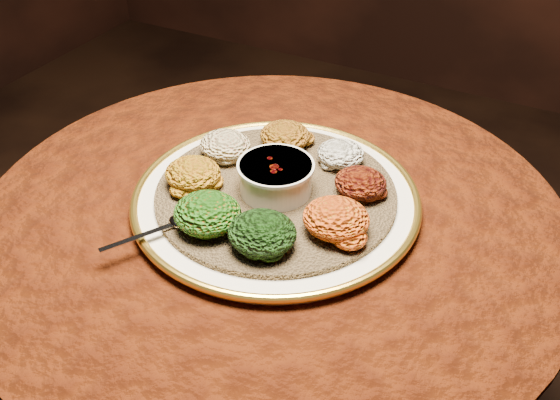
% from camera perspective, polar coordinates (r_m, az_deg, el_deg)
% --- Properties ---
extents(table, '(0.96, 0.96, 0.73)m').
position_cam_1_polar(table, '(1.14, -0.68, -7.81)').
color(table, black).
rests_on(table, ground).
extents(platter, '(0.60, 0.60, 0.02)m').
position_cam_1_polar(platter, '(1.02, -0.38, 0.16)').
color(platter, white).
rests_on(platter, table).
extents(injera, '(0.44, 0.44, 0.01)m').
position_cam_1_polar(injera, '(1.01, -0.38, 0.65)').
color(injera, olive).
rests_on(injera, platter).
extents(stew_bowl, '(0.12, 0.12, 0.05)m').
position_cam_1_polar(stew_bowl, '(0.99, -0.39, 2.26)').
color(stew_bowl, silver).
rests_on(stew_bowl, injera).
extents(spoon, '(0.09, 0.13, 0.01)m').
position_cam_1_polar(spoon, '(0.95, -9.60, -2.15)').
color(spoon, silver).
rests_on(spoon, injera).
extents(portion_ayib, '(0.08, 0.08, 0.04)m').
position_cam_1_polar(portion_ayib, '(1.07, 5.57, 4.23)').
color(portion_ayib, white).
rests_on(portion_ayib, injera).
extents(portion_kitfo, '(0.08, 0.08, 0.04)m').
position_cam_1_polar(portion_kitfo, '(1.00, 7.38, 1.57)').
color(portion_kitfo, black).
rests_on(portion_kitfo, injera).
extents(portion_tikil, '(0.10, 0.09, 0.05)m').
position_cam_1_polar(portion_tikil, '(0.92, 5.15, -1.71)').
color(portion_tikil, '#C08B10').
rests_on(portion_tikil, injera).
extents(portion_gomen, '(0.10, 0.10, 0.05)m').
position_cam_1_polar(portion_gomen, '(0.89, -1.64, -3.02)').
color(portion_gomen, black).
rests_on(portion_gomen, injera).
extents(portion_mixveg, '(0.10, 0.10, 0.05)m').
position_cam_1_polar(portion_mixveg, '(0.93, -6.64, -1.22)').
color(portion_mixveg, '#A43D0A').
rests_on(portion_mixveg, injera).
extents(portion_kik, '(0.09, 0.09, 0.04)m').
position_cam_1_polar(portion_kik, '(1.02, -7.96, 2.40)').
color(portion_kik, '#AC600F').
rests_on(portion_kik, injera).
extents(portion_timatim, '(0.09, 0.09, 0.04)m').
position_cam_1_polar(portion_timatim, '(1.08, -5.03, 5.02)').
color(portion_timatim, maroon).
rests_on(portion_timatim, injera).
extents(portion_shiro, '(0.09, 0.08, 0.04)m').
position_cam_1_polar(portion_shiro, '(1.11, 0.46, 5.92)').
color(portion_shiro, brown).
rests_on(portion_shiro, injera).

